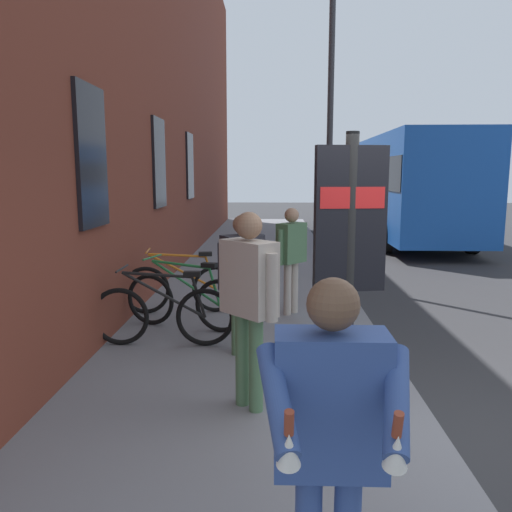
% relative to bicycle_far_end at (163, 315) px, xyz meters
% --- Properties ---
extents(ground, '(60.00, 60.00, 0.00)m').
position_rel_bicycle_far_end_xyz_m(ground, '(3.83, -3.75, -0.51)').
color(ground, '#2D2D30').
extents(sidewalk_pavement, '(24.00, 3.50, 0.12)m').
position_rel_bicycle_far_end_xyz_m(sidewalk_pavement, '(5.83, -1.00, -0.45)').
color(sidewalk_pavement, slate).
rests_on(sidewalk_pavement, ground).
extents(station_facade, '(22.00, 0.65, 9.29)m').
position_rel_bicycle_far_end_xyz_m(station_facade, '(6.82, 1.05, 4.13)').
color(station_facade, brown).
rests_on(station_facade, ground).
extents(bicycle_far_end, '(0.48, 1.77, 0.97)m').
position_rel_bicycle_far_end_xyz_m(bicycle_far_end, '(0.00, 0.00, 0.00)').
color(bicycle_far_end, black).
rests_on(bicycle_far_end, sidewalk_pavement).
extents(bicycle_nearest_sign, '(0.66, 1.71, 0.97)m').
position_rel_bicycle_far_end_xyz_m(bicycle_nearest_sign, '(0.71, -0.15, 0.00)').
color(bicycle_nearest_sign, black).
rests_on(bicycle_nearest_sign, sidewalk_pavement).
extents(bicycle_beside_lamp, '(0.48, 1.76, 0.97)m').
position_rel_bicycle_far_end_xyz_m(bicycle_beside_lamp, '(1.50, 0.04, 0.00)').
color(bicycle_beside_lamp, black).
rests_on(bicycle_beside_lamp, sidewalk_pavement).
extents(transit_info_sign, '(0.17, 0.56, 2.40)m').
position_rel_bicycle_far_end_xyz_m(transit_info_sign, '(-2.14, -1.92, 1.21)').
color(transit_info_sign, black).
rests_on(transit_info_sign, sidewalk_pavement).
extents(city_bus, '(10.53, 2.73, 3.35)m').
position_rel_bicycle_far_end_xyz_m(city_bus, '(11.72, -5.75, 1.41)').
color(city_bus, '#1951B2').
rests_on(city_bus, ground).
extents(pedestrian_near_bus, '(0.50, 0.47, 1.60)m').
position_rel_bicycle_far_end_xyz_m(pedestrian_near_bus, '(1.50, -1.61, 0.59)').
color(pedestrian_near_bus, '#B2A599').
rests_on(pedestrian_near_bus, sidewalk_pavement).
extents(pedestrian_crossing_street, '(0.54, 0.54, 1.77)m').
position_rel_bicycle_far_end_xyz_m(pedestrian_crossing_street, '(-1.66, -1.13, 0.69)').
color(pedestrian_crossing_street, '#4C724C').
rests_on(pedestrian_crossing_street, sidewalk_pavement).
extents(pedestrian_by_facade, '(0.45, 0.54, 1.63)m').
position_rel_bicycle_far_end_xyz_m(pedestrian_by_facade, '(-0.25, -0.99, 0.61)').
color(pedestrian_by_facade, '#4C724C').
rests_on(pedestrian_by_facade, sidewalk_pavement).
extents(tourist_with_hotdogs, '(0.56, 0.64, 1.67)m').
position_rel_bicycle_far_end_xyz_m(tourist_with_hotdogs, '(-3.99, -1.58, 0.64)').
color(tourist_with_hotdogs, '#334C8C').
rests_on(tourist_with_hotdogs, sidewalk_pavement).
extents(street_lamp, '(0.28, 0.28, 5.74)m').
position_rel_bicycle_far_end_xyz_m(street_lamp, '(4.33, -2.45, 2.97)').
color(street_lamp, '#333338').
rests_on(street_lamp, sidewalk_pavement).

